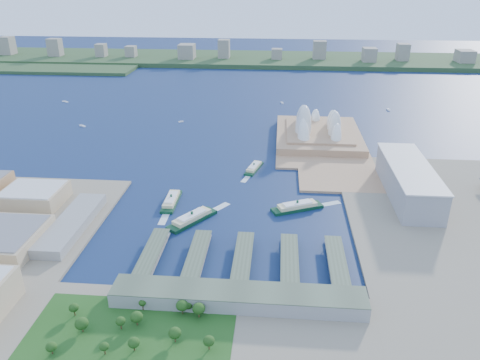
# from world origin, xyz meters

# --- Properties ---
(ground) EXTENTS (3000.00, 3000.00, 0.00)m
(ground) POSITION_xyz_m (0.00, 0.00, 0.00)
(ground) COLOR #0E1943
(ground) RESTS_ON ground
(peninsula) EXTENTS (135.00, 220.00, 3.00)m
(peninsula) POSITION_xyz_m (107.50, 260.00, 1.50)
(peninsula) COLOR tan
(peninsula) RESTS_ON ground
(far_shore) EXTENTS (2200.00, 260.00, 12.00)m
(far_shore) POSITION_xyz_m (0.00, 980.00, 6.00)
(far_shore) COLOR #2D4926
(far_shore) RESTS_ON ground
(opera_house) EXTENTS (134.00, 180.00, 58.00)m
(opera_house) POSITION_xyz_m (105.00, 280.00, 32.00)
(opera_house) COLOR white
(opera_house) RESTS_ON peninsula
(toaster_building) EXTENTS (45.00, 155.00, 35.00)m
(toaster_building) POSITION_xyz_m (195.00, 80.00, 20.50)
(toaster_building) COLOR gray
(toaster_building) RESTS_ON east_land
(ferry_wharves) EXTENTS (184.00, 90.00, 9.30)m
(ferry_wharves) POSITION_xyz_m (14.00, -75.00, 4.65)
(ferry_wharves) COLOR #46543F
(ferry_wharves) RESTS_ON ground
(terminal_building) EXTENTS (200.00, 28.00, 12.00)m
(terminal_building) POSITION_xyz_m (15.00, -135.00, 9.00)
(terminal_building) COLOR gray
(terminal_building) RESTS_ON south_land
(park) EXTENTS (150.00, 110.00, 16.00)m
(park) POSITION_xyz_m (-60.00, -190.00, 11.00)
(park) COLOR #194714
(park) RESTS_ON south_land
(far_skyline) EXTENTS (1900.00, 140.00, 55.00)m
(far_skyline) POSITION_xyz_m (0.00, 960.00, 39.50)
(far_skyline) COLOR gray
(far_skyline) RESTS_ON far_shore
(ferry_a) EXTENTS (14.47, 55.88, 10.55)m
(ferry_a) POSITION_xyz_m (-77.57, 40.16, 5.28)
(ferry_a) COLOR #0D371E
(ferry_a) RESTS_ON ground
(ferry_b) EXTENTS (24.37, 49.95, 9.15)m
(ferry_b) POSITION_xyz_m (11.06, 147.40, 4.58)
(ferry_b) COLOR #0D371E
(ferry_b) RESTS_ON ground
(ferry_c) EXTENTS (48.53, 58.70, 11.57)m
(ferry_c) POSITION_xyz_m (-46.06, -0.89, 5.79)
(ferry_c) COLOR #0D371E
(ferry_c) RESTS_ON ground
(ferry_d) EXTENTS (59.83, 38.50, 11.16)m
(ferry_d) POSITION_xyz_m (65.91, 36.18, 5.58)
(ferry_d) COLOR #0D371E
(ferry_d) RESTS_ON ground
(boat_a) EXTENTS (13.39, 9.64, 2.60)m
(boat_a) POSITION_xyz_m (-293.97, 313.50, 1.30)
(boat_a) COLOR white
(boat_a) RESTS_ON ground
(boat_b) EXTENTS (9.20, 7.58, 2.42)m
(boat_b) POSITION_xyz_m (-130.12, 352.90, 1.21)
(boat_b) COLOR white
(boat_b) RESTS_ON ground
(boat_c) EXTENTS (4.76, 13.70, 3.03)m
(boat_c) POSITION_xyz_m (251.18, 463.32, 1.52)
(boat_c) COLOR white
(boat_c) RESTS_ON ground
(boat_d) EXTENTS (15.32, 9.77, 2.60)m
(boat_d) POSITION_xyz_m (-393.50, 469.91, 1.30)
(boat_d) COLOR white
(boat_d) RESTS_ON ground
(boat_e) EXTENTS (6.45, 11.77, 2.76)m
(boat_e) POSITION_xyz_m (47.49, 498.56, 1.38)
(boat_e) COLOR white
(boat_e) RESTS_ON ground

